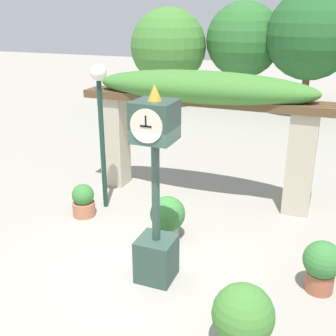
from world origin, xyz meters
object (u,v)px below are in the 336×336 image
object	(u,v)px
potted_plant_far_right	(168,216)
lamp_post	(100,105)
potted_plant_near_left	(243,317)
potted_plant_near_right	(83,201)
potted_plant_far_left	(322,265)
pedestal_clock	(156,196)

from	to	relation	value
potted_plant_far_right	lamp_post	world-z (taller)	lamp_post
potted_plant_near_left	lamp_post	bearing A→B (deg)	140.42
potted_plant_near_right	potted_plant_far_left	bearing A→B (deg)	-10.24
potted_plant_far_right	lamp_post	bearing A→B (deg)	156.74
potted_plant_far_left	potted_plant_near_left	bearing A→B (deg)	-117.86
lamp_post	potted_plant_far_right	bearing A→B (deg)	-23.26
pedestal_clock	potted_plant_far_left	distance (m)	2.71
potted_plant_near_right	potted_plant_far_left	xyz separation A→B (m)	(4.72, -0.85, 0.12)
pedestal_clock	potted_plant_far_right	bearing A→B (deg)	103.63
lamp_post	pedestal_clock	bearing A→B (deg)	-44.27
pedestal_clock	potted_plant_near_right	world-z (taller)	pedestal_clock
potted_plant_near_left	lamp_post	distance (m)	5.06
potted_plant_far_left	lamp_post	size ratio (longest dim) A/B	0.27
potted_plant_near_left	potted_plant_far_left	size ratio (longest dim) A/B	1.11
potted_plant_far_right	lamp_post	distance (m)	2.63
potted_plant_near_right	potted_plant_far_left	size ratio (longest dim) A/B	0.84
potted_plant_near_left	potted_plant_near_right	bearing A→B (deg)	147.36
pedestal_clock	potted_plant_near_left	size ratio (longest dim) A/B	3.38
potted_plant_far_right	potted_plant_far_left	bearing A→B (deg)	-13.20
potted_plant_near_right	lamp_post	xyz separation A→B (m)	(0.20, 0.55, 1.91)
lamp_post	potted_plant_near_right	bearing A→B (deg)	-110.24
potted_plant_far_left	lamp_post	distance (m)	5.05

